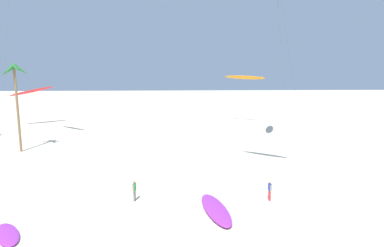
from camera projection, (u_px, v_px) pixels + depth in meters
name	position (u px, v px, depth m)	size (l,w,h in m)	color
palm_tree_3	(15.00, 78.00, 41.16)	(3.68, 3.54, 11.15)	olive
flying_kite_1	(32.00, 91.00, 61.41)	(7.17, 11.95, 7.49)	red
flying_kite_2	(245.00, 77.00, 63.21)	(7.46, 8.95, 9.35)	orange
grounded_kite_1	(216.00, 209.00, 24.78)	(2.53, 6.17, 0.40)	purple
grounded_kite_2	(7.00, 234.00, 21.18)	(3.14, 3.76, 0.25)	purple
person_foreground_walker	(270.00, 190.00, 26.75)	(0.25, 0.50, 1.67)	red
person_near_left	(134.00, 190.00, 26.65)	(0.27, 0.50, 1.72)	slate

